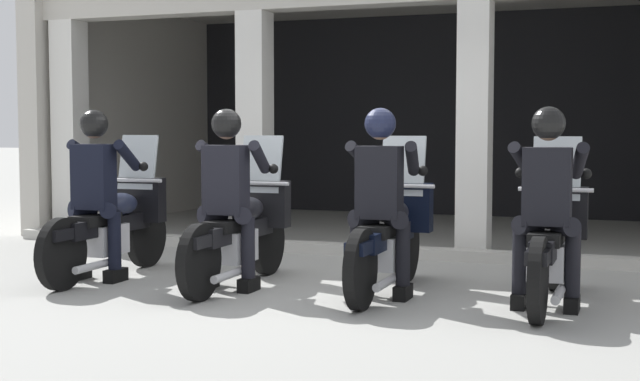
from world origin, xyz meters
name	(u,v)px	position (x,y,z in m)	size (l,w,h in m)	color
ground_plane	(404,245)	(0.00, 3.00, 0.00)	(80.00, 80.00, 0.00)	#999993
station_building	(414,76)	(-0.39, 5.00, 2.15)	(9.11, 5.04, 3.41)	black
kerb_strip	(346,249)	(-0.39, 1.95, 0.06)	(8.61, 0.24, 0.12)	#B7B5AD
motorcycle_far_left	(114,224)	(-2.03, -0.14, 0.50)	(0.62, 2.04, 1.35)	black
police_officer_far_left	(96,180)	(-2.03, -0.42, 0.94)	(0.63, 0.61, 1.58)	black
motorcycle_center_left	(242,230)	(-0.68, -0.15, 0.50)	(0.62, 2.04, 1.35)	black
police_officer_center_left	(228,183)	(-0.68, -0.43, 0.94)	(0.63, 0.61, 1.58)	black
motorcycle_center_right	(390,235)	(0.68, -0.03, 0.50)	(0.62, 2.04, 1.35)	black
police_officer_center_right	(380,186)	(0.68, -0.32, 0.94)	(0.63, 0.61, 1.58)	black
motorcycle_far_right	(550,242)	(2.03, -0.06, 0.50)	(0.62, 2.04, 1.35)	black
police_officer_far_right	(548,190)	(2.03, -0.34, 0.94)	(0.63, 0.61, 1.58)	black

